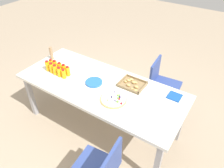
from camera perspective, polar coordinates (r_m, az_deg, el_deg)
name	(u,v)px	position (r m, az deg, el deg)	size (l,w,h in m)	color
ground_plane	(102,125)	(3.18, -2.69, -10.81)	(12.00, 12.00, 0.00)	tan
party_table	(100,89)	(2.71, -3.10, -1.28)	(2.12, 0.88, 0.74)	silver
chair_far_right	(161,82)	(3.19, 12.94, 0.48)	(0.43, 0.43, 0.83)	#33478C
juice_bottle_0	(48,66)	(3.01, -16.72, 4.60)	(0.05, 0.05, 0.15)	#F9AA14
juice_bottle_1	(52,68)	(2.96, -15.71, 4.13)	(0.06, 0.06, 0.15)	#FBAF14
juice_bottle_2	(55,70)	(2.91, -14.83, 3.66)	(0.06, 0.06, 0.15)	#FAAF14
juice_bottle_3	(59,72)	(2.86, -13.78, 3.11)	(0.06, 0.06, 0.14)	#FAAB14
juice_bottle_4	(64,74)	(2.82, -12.67, 2.65)	(0.06, 0.06, 0.13)	#FBAE14
juice_bottle_5	(51,64)	(3.06, -15.80, 5.14)	(0.05, 0.05, 0.14)	#F8AB14
juice_bottle_6	(55,65)	(3.00, -14.85, 4.77)	(0.06, 0.06, 0.15)	#F9AC14
juice_bottle_7	(60,67)	(2.95, -13.67, 4.31)	(0.06, 0.06, 0.14)	#F8AC14
juice_bottle_8	(64,69)	(2.90, -12.61, 3.87)	(0.06, 0.06, 0.14)	#FAAD14
juice_bottle_9	(68,71)	(2.85, -11.61, 3.34)	(0.05, 0.05, 0.14)	#FBAE14
fruit_pizza	(114,99)	(2.44, 0.43, -4.07)	(0.30, 0.30, 0.05)	tan
snack_tray	(132,84)	(2.67, 5.36, -0.04)	(0.31, 0.26, 0.04)	olive
plate_stack	(94,82)	(2.70, -4.82, 0.46)	(0.21, 0.21, 0.02)	blue
napkin_stack	(174,96)	(2.59, 16.23, -3.18)	(0.15, 0.15, 0.01)	#194CA5
cardboard_tube	(51,53)	(3.25, -15.79, 7.87)	(0.04, 0.04, 0.19)	#9E7A56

